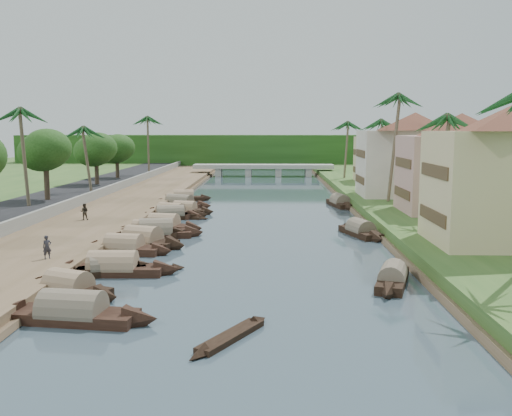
{
  "coord_description": "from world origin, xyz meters",
  "views": [
    {
      "loc": [
        1.33,
        -42.57,
        9.29
      ],
      "look_at": [
        0.03,
        10.44,
        2.0
      ],
      "focal_mm": 40.0,
      "sensor_mm": 36.0,
      "label": 1
    }
  ],
  "objects_px": {
    "bridge": "(263,168)",
    "sampan_0": "(72,313)",
    "sampan_1": "(68,289)",
    "person_near": "(47,247)"
  },
  "relations": [
    {
      "from": "sampan_1",
      "to": "person_near",
      "type": "height_order",
      "value": "person_near"
    },
    {
      "from": "bridge",
      "to": "sampan_0",
      "type": "distance_m",
      "value": 88.42
    },
    {
      "from": "sampan_1",
      "to": "person_near",
      "type": "bearing_deg",
      "value": 144.62
    },
    {
      "from": "sampan_0",
      "to": "sampan_1",
      "type": "bearing_deg",
      "value": 119.39
    },
    {
      "from": "sampan_0",
      "to": "sampan_1",
      "type": "distance_m",
      "value": 4.69
    },
    {
      "from": "sampan_0",
      "to": "person_near",
      "type": "relative_size",
      "value": 5.79
    },
    {
      "from": "bridge",
      "to": "sampan_0",
      "type": "height_order",
      "value": "bridge"
    },
    {
      "from": "bridge",
      "to": "sampan_1",
      "type": "bearing_deg",
      "value": -96.83
    },
    {
      "from": "sampan_1",
      "to": "bridge",
      "type": "bearing_deg",
      "value": 107.18
    },
    {
      "from": "sampan_1",
      "to": "person_near",
      "type": "relative_size",
      "value": 4.56
    }
  ]
}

